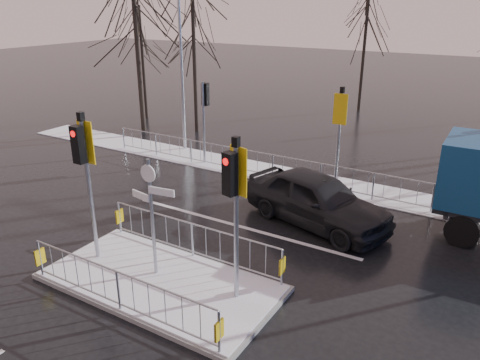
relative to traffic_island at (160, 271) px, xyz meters
The scene contains 11 objects.
ground 0.39m from the traffic_island, 42.90° to the right, with size 120.00×120.00×0.00m, color black.
snow_verge 8.60m from the traffic_island, 89.92° to the left, with size 30.00×2.00×0.04m, color white.
lane_markings 0.52m from the traffic_island, 88.07° to the right, with size 8.00×11.38×0.01m.
traffic_island is the anchor object (origin of this frame).
far_kerb_fixtures 8.11m from the traffic_island, 87.84° to the left, with size 18.00×0.65×3.83m.
car_far_lane 5.63m from the traffic_island, 69.12° to the left, with size 1.98×4.91×1.67m, color black.
tree_near_a 16.23m from the traffic_island, 133.66° to the left, with size 4.75×4.75×8.97m.
tree_near_b 15.57m from the traffic_island, 122.60° to the left, with size 4.00×4.00×7.55m.
tree_near_c 18.84m from the traffic_island, 132.79° to the left, with size 3.50×3.50×6.61m.
tree_far_a 22.52m from the traffic_island, 95.17° to the left, with size 3.75×3.75×7.08m.
street_lamp_left 12.17m from the traffic_island, 124.07° to the left, with size 1.25×0.18×8.20m.
Camera 1 is at (6.91, -7.54, 6.68)m, focal length 35.00 mm.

